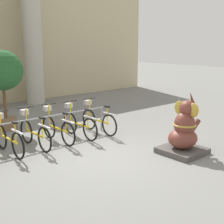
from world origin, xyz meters
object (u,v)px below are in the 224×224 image
(bicycle_4, at_px, (79,124))
(bicycle_2, at_px, (34,133))
(bicycle_5, at_px, (98,120))
(bicycle_3, at_px, (57,128))
(potted_tree, at_px, (3,75))
(elephant_statue, at_px, (184,133))
(bicycle_1, at_px, (8,138))

(bicycle_4, bearing_deg, bicycle_2, 179.57)
(bicycle_2, bearing_deg, bicycle_5, -0.37)
(bicycle_3, distance_m, potted_tree, 2.69)
(elephant_statue, bearing_deg, bicycle_3, 123.14)
(bicycle_1, distance_m, bicycle_4, 2.18)
(bicycle_1, xyz_separation_m, potted_tree, (0.90, 2.28, 1.37))
(bicycle_1, bearing_deg, bicycle_2, 0.98)
(bicycle_3, xyz_separation_m, bicycle_5, (1.45, -0.03, 0.00))
(bicycle_2, bearing_deg, bicycle_1, -179.02)
(elephant_statue, height_order, potted_tree, potted_tree)
(bicycle_4, bearing_deg, bicycle_1, -179.96)
(bicycle_1, xyz_separation_m, elephant_statue, (3.36, -2.89, 0.13))
(bicycle_2, height_order, elephant_statue, elephant_statue)
(potted_tree, bearing_deg, bicycle_3, -76.30)
(bicycle_3, relative_size, potted_tree, 0.66)
(bicycle_4, height_order, elephant_statue, elephant_statue)
(bicycle_4, relative_size, potted_tree, 0.66)
(bicycle_1, distance_m, potted_tree, 2.81)
(bicycle_5, bearing_deg, bicycle_4, 179.76)
(bicycle_5, relative_size, potted_tree, 0.66)
(bicycle_1, relative_size, bicycle_5, 1.00)
(bicycle_1, distance_m, bicycle_5, 2.90)
(bicycle_3, bearing_deg, bicycle_4, -2.48)
(bicycle_1, xyz_separation_m, bicycle_4, (2.18, 0.00, 0.00))
(bicycle_4, relative_size, elephant_statue, 1.06)
(bicycle_1, height_order, potted_tree, potted_tree)
(bicycle_1, xyz_separation_m, bicycle_2, (0.73, 0.01, 0.00))
(bicycle_4, height_order, potted_tree, potted_tree)
(bicycle_2, bearing_deg, elephant_statue, -47.78)
(bicycle_2, xyz_separation_m, potted_tree, (0.18, 2.27, 1.37))
(bicycle_2, xyz_separation_m, elephant_statue, (2.63, -2.90, 0.13))
(bicycle_4, distance_m, elephant_statue, 3.13)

